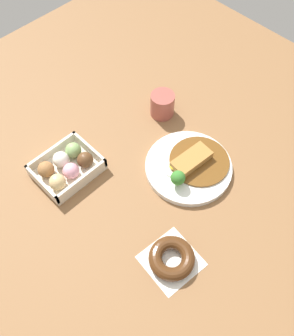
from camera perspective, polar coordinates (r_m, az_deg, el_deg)
name	(u,v)px	position (r m, az deg, el deg)	size (l,w,h in m)	color
ground_plane	(142,179)	(1.05, -0.83, -1.65)	(1.60, 1.60, 0.00)	brown
curry_plate	(189,166)	(1.07, 6.42, 0.29)	(0.25, 0.25, 0.07)	white
donut_box	(66,167)	(1.07, -12.13, 0.19)	(0.18, 0.14, 0.06)	beige
chocolate_ring_donut	(172,258)	(0.94, 3.76, -13.51)	(0.14, 0.14, 0.04)	white
coffee_mug	(162,104)	(1.17, 2.35, 9.61)	(0.07, 0.07, 0.08)	#9E4C42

